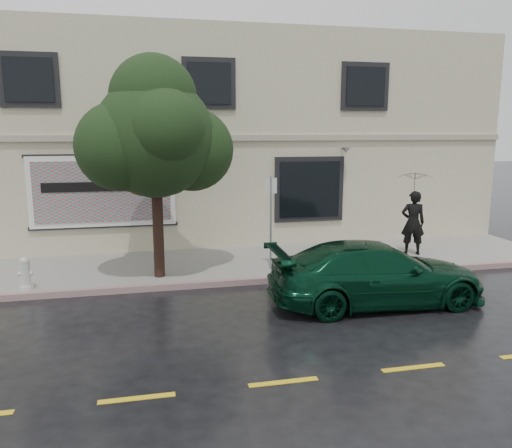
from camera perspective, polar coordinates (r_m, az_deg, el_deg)
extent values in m
plane|color=black|center=(11.19, -1.72, -9.32)|extent=(90.00, 90.00, 0.00)
cube|color=gray|center=(14.23, -4.18, -4.65)|extent=(20.00, 3.50, 0.15)
cube|color=gray|center=(12.56, -3.01, -6.71)|extent=(20.00, 0.18, 0.16)
cube|color=gold|center=(8.06, 3.16, -17.58)|extent=(19.00, 0.12, 0.01)
cube|color=beige|center=(19.44, -6.81, 9.62)|extent=(20.00, 8.00, 7.00)
cube|color=#9E9984|center=(15.42, -5.29, 9.78)|extent=(20.00, 0.12, 0.18)
cube|color=black|center=(16.25, 6.10, 3.97)|extent=(2.30, 0.10, 2.10)
cube|color=black|center=(16.19, 6.17, 3.94)|extent=(2.00, 0.05, 1.80)
cube|color=black|center=(15.60, -24.56, 14.79)|extent=(1.30, 0.05, 1.20)
cube|color=black|center=(15.42, -5.37, 15.73)|extent=(1.30, 0.05, 1.20)
cube|color=black|center=(16.80, 12.44, 15.11)|extent=(1.30, 0.05, 1.20)
cube|color=white|center=(15.42, -17.08, 3.58)|extent=(4.20, 0.06, 2.10)
cube|color=#CB442D|center=(15.38, -17.09, 3.56)|extent=(3.90, 0.04, 1.80)
cube|color=black|center=(15.60, -16.86, -0.23)|extent=(4.30, 0.10, 0.10)
cube|color=black|center=(15.36, -17.29, 7.48)|extent=(4.30, 0.10, 0.10)
cube|color=black|center=(15.33, -17.13, 4.11)|extent=(3.40, 0.02, 0.28)
imported|color=#08301D|center=(11.43, 13.58, -5.52)|extent=(4.83, 2.22, 1.39)
imported|color=black|center=(15.60, 17.49, 0.14)|extent=(0.81, 0.65, 1.92)
imported|color=black|center=(15.43, 17.77, 5.10)|extent=(1.28, 1.28, 0.79)
cylinder|color=#311C15|center=(12.77, -11.12, -0.55)|extent=(0.27, 0.27, 2.47)
sphere|color=black|center=(12.54, -11.49, 9.66)|extent=(2.93, 2.93, 2.93)
cylinder|color=beige|center=(12.98, -24.73, -6.60)|extent=(0.30, 0.30, 0.08)
cylinder|color=beige|center=(12.90, -24.84, -5.26)|extent=(0.22, 0.22, 0.55)
sphere|color=beige|center=(12.82, -24.95, -3.91)|extent=(0.22, 0.22, 0.22)
cylinder|color=beige|center=(12.89, -24.85, -5.16)|extent=(0.32, 0.10, 0.10)
cylinder|color=gray|center=(13.20, 1.70, 0.06)|extent=(0.05, 0.05, 2.49)
cube|color=silver|center=(13.06, 1.72, 4.41)|extent=(0.30, 0.08, 0.40)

